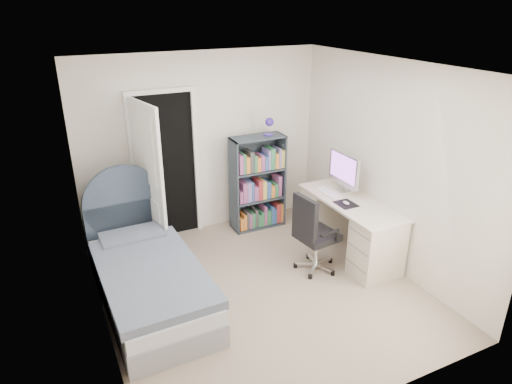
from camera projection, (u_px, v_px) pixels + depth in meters
name	position (u px, v px, depth m)	size (l,w,h in m)	color
room_shell	(262.00, 190.00, 4.77)	(3.50, 3.70, 2.60)	gray
door	(155.00, 174.00, 5.81)	(0.92, 0.82, 2.06)	black
bed	(148.00, 277.00, 4.98)	(1.04, 2.12, 1.29)	gray
nightstand	(104.00, 227.00, 5.84)	(0.41, 0.41, 0.60)	tan
floor_lamp	(156.00, 207.00, 6.01)	(0.20, 0.20, 1.39)	silver
bookcase	(259.00, 186.00, 6.52)	(0.77, 0.33, 1.61)	#333D46
desk	(349.00, 225.00, 5.87)	(0.62, 1.55, 1.27)	beige
office_chair	(312.00, 230.00, 5.43)	(0.53, 0.55, 1.01)	silver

